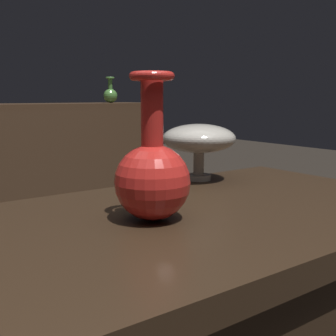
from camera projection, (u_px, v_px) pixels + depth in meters
vase_centerpiece at (153, 174)px, 0.84m from camera, size 0.15×0.15×0.29m
vase_tall_behind at (199, 140)px, 1.25m from camera, size 0.21×0.21×0.16m
shelf_vase_far_right at (110, 94)px, 3.21m from camera, size 0.10×0.10×0.19m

